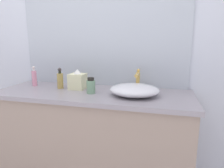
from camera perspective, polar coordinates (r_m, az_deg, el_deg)
The scene contains 9 objects.
bathroom_wall_rear at distance 1.95m, azimuth -5.70°, elevation 12.82°, with size 6.00×0.06×2.60m, color silver.
vanity_counter at distance 1.80m, azimuth -5.49°, elevation -15.65°, with size 1.62×0.58×0.87m.
wall_mirror_panel at distance 1.88m, azimuth -2.96°, elevation 17.22°, with size 1.55×0.01×1.15m, color #B2BCC6.
sink_basin at distance 1.53m, azimuth 6.39°, elevation -1.69°, with size 0.38×0.33×0.09m, color silver.
faucet at distance 1.69m, azimuth 7.32°, elevation 1.66°, with size 0.03×0.15×0.18m.
soap_dispenser at distance 1.99m, azimuth -21.28°, elevation 1.77°, with size 0.04×0.04×0.18m.
lotion_bottle at distance 1.59m, azimuth -6.03°, elevation -0.57°, with size 0.07×0.07×0.13m.
perfume_bottle at distance 1.81m, azimuth -14.57°, elevation 1.18°, with size 0.05×0.05×0.18m.
tissue_box at distance 1.76m, azimuth -9.78°, elevation 1.00°, with size 0.13×0.13×0.17m.
Camera 1 is at (0.67, -1.10, 1.27)m, focal length 32.06 mm.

